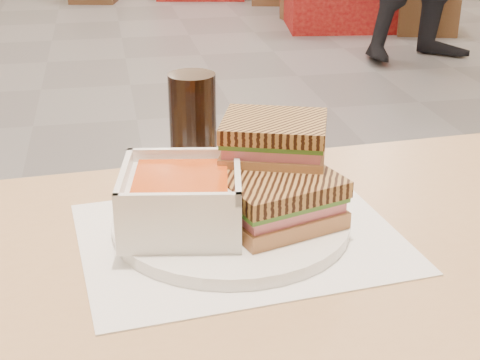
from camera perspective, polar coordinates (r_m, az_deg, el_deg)
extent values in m
cube|color=tan|center=(0.77, 8.01, -8.55)|extent=(1.24, 0.77, 0.03)
cube|color=white|center=(0.82, 0.01, -4.69)|extent=(0.39, 0.32, 0.00)
cylinder|color=white|center=(0.84, -0.71, -3.42)|extent=(0.28, 0.28, 0.02)
cube|color=white|center=(0.80, -4.75, -2.00)|extent=(0.15, 0.15, 0.06)
cube|color=#D35615|center=(0.79, -4.83, 0.04)|extent=(0.12, 0.12, 0.01)
cube|color=white|center=(0.79, -0.21, 0.38)|extent=(0.03, 0.13, 0.02)
cube|color=white|center=(0.80, -9.43, 0.29)|extent=(0.03, 0.13, 0.02)
cube|color=white|center=(0.85, -4.61, 2.07)|extent=(0.13, 0.03, 0.02)
cube|color=white|center=(0.73, -5.11, -1.67)|extent=(0.13, 0.03, 0.02)
cube|color=tan|center=(0.82, 3.14, -2.78)|extent=(0.16, 0.14, 0.02)
cube|color=#D87682|center=(0.81, 3.17, -1.77)|extent=(0.14, 0.13, 0.01)
cube|color=#386B23|center=(0.81, 3.18, -1.15)|extent=(0.15, 0.14, 0.01)
cube|color=olive|center=(0.80, 3.20, -0.32)|extent=(0.16, 0.14, 0.02)
cube|color=tan|center=(0.86, 2.76, 2.08)|extent=(0.15, 0.14, 0.02)
cube|color=#D87682|center=(0.85, 2.78, 3.03)|extent=(0.14, 0.13, 0.01)
cube|color=#386B23|center=(0.85, 2.79, 3.62)|extent=(0.15, 0.13, 0.01)
cube|color=olive|center=(0.84, 2.80, 4.40)|extent=(0.15, 0.14, 0.02)
cylinder|color=black|center=(0.99, -3.85, 4.63)|extent=(0.07, 0.07, 0.14)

